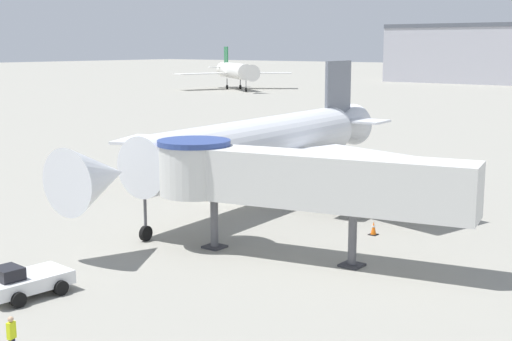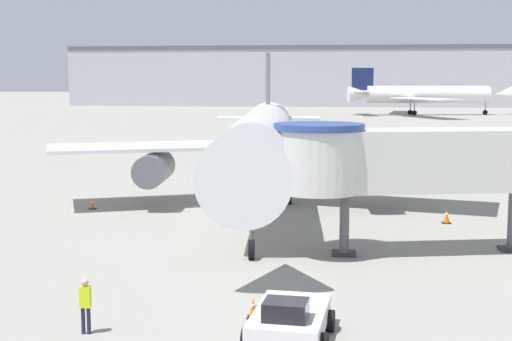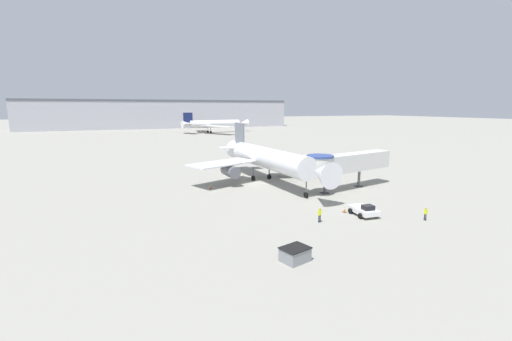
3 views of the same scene
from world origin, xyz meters
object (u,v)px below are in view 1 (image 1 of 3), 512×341
(background_jet_green_tail, at_px, (235,71))
(traffic_cone_near_nose, at_px, (43,272))
(traffic_cone_port_wing, at_px, (149,184))
(traffic_cone_starboard_wing, at_px, (373,228))
(main_airplane, at_px, (260,145))
(pushback_tug_white, at_px, (24,281))
(ground_crew_marshaller, at_px, (12,335))
(jet_bridge, at_px, (284,177))

(background_jet_green_tail, bearing_deg, traffic_cone_near_nose, -107.62)
(traffic_cone_port_wing, relative_size, traffic_cone_starboard_wing, 0.82)
(main_airplane, bearing_deg, traffic_cone_port_wing, -179.26)
(main_airplane, xyz_separation_m, traffic_cone_near_nose, (1.89, -19.95, -3.90))
(pushback_tug_white, bearing_deg, traffic_cone_port_wing, 128.03)
(main_airplane, height_order, ground_crew_marshaller, main_airplane)
(traffic_cone_near_nose, xyz_separation_m, background_jet_green_tail, (-88.87, 123.55, 4.49))
(ground_crew_marshaller, distance_m, background_jet_green_tail, 161.30)
(traffic_cone_starboard_wing, distance_m, ground_crew_marshaller, 23.50)
(jet_bridge, relative_size, background_jet_green_tail, 0.64)
(jet_bridge, bearing_deg, traffic_cone_near_nose, -138.04)
(pushback_tug_white, relative_size, traffic_cone_near_nose, 5.82)
(pushback_tug_white, distance_m, traffic_cone_near_nose, 2.46)
(pushback_tug_white, height_order, traffic_cone_port_wing, pushback_tug_white)
(main_airplane, bearing_deg, pushback_tug_white, -85.59)
(ground_crew_marshaller, bearing_deg, traffic_cone_starboard_wing, 163.25)
(jet_bridge, height_order, traffic_cone_near_nose, jet_bridge)
(pushback_tug_white, bearing_deg, ground_crew_marshaller, -33.28)
(pushback_tug_white, height_order, ground_crew_marshaller, ground_crew_marshaller)
(traffic_cone_starboard_wing, bearing_deg, jet_bridge, -103.18)
(jet_bridge, distance_m, ground_crew_marshaller, 16.72)
(jet_bridge, relative_size, traffic_cone_near_nose, 25.32)
(pushback_tug_white, relative_size, ground_crew_marshaller, 2.45)
(pushback_tug_white, distance_m, traffic_cone_starboard_wing, 20.55)
(pushback_tug_white, relative_size, traffic_cone_starboard_wing, 4.84)
(jet_bridge, height_order, traffic_cone_port_wing, jet_bridge)
(traffic_cone_port_wing, bearing_deg, ground_crew_marshaller, -52.82)
(jet_bridge, distance_m, background_jet_green_tail, 148.66)
(ground_crew_marshaller, xyz_separation_m, background_jet_green_tail, (-95.67, 129.80, 3.87))
(ground_crew_marshaller, relative_size, background_jet_green_tail, 0.06)
(main_airplane, distance_m, jet_bridge, 13.40)
(traffic_cone_near_nose, bearing_deg, traffic_cone_port_wing, 123.06)
(jet_bridge, xyz_separation_m, background_jet_green_tail, (-96.07, 113.45, 0.44))
(main_airplane, bearing_deg, jet_bridge, -51.37)
(traffic_cone_port_wing, height_order, ground_crew_marshaller, ground_crew_marshaller)
(traffic_cone_port_wing, height_order, background_jet_green_tail, background_jet_green_tail)
(traffic_cone_starboard_wing, height_order, background_jet_green_tail, background_jet_green_tail)
(jet_bridge, height_order, pushback_tug_white, jet_bridge)
(main_airplane, distance_m, traffic_cone_starboard_wing, 11.74)
(main_airplane, height_order, pushback_tug_white, main_airplane)
(pushback_tug_white, bearing_deg, background_jet_green_tail, 130.54)
(jet_bridge, relative_size, ground_crew_marshaller, 10.65)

